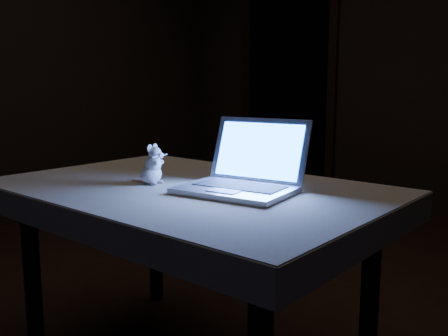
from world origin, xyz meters
The scene contains 7 objects.
floor centered at (0.00, 0.00, 0.00)m, with size 5.00×5.00×0.00m, color black.
back_wall centered at (0.00, 2.50, 1.30)m, with size 4.50×0.04×2.60m, color black.
doorway centered at (-1.10, 2.50, 1.06)m, with size 1.06×0.36×2.13m, color black, non-canonical shape.
table centered at (0.27, -0.51, 0.36)m, with size 1.36×0.87×0.73m, color black, non-canonical shape.
tablecloth centered at (0.20, -0.55, 0.69)m, with size 1.46×0.97×0.10m, color beige, non-canonical shape.
laptop centered at (0.49, -0.51, 0.87)m, with size 0.39×0.34×0.26m, color silver, non-canonical shape.
plush_mouse centered at (0.13, -0.57, 0.81)m, with size 0.11×0.11×0.15m, color white, non-canonical shape.
Camera 1 is at (1.50, -1.87, 1.11)m, focal length 40.00 mm.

